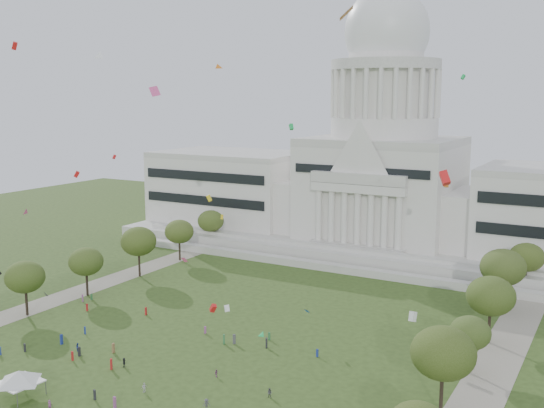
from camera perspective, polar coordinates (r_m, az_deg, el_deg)
ground at (r=107.19m, az=-12.41°, el=-16.35°), size 400.00×400.00×0.00m
capitol at (r=197.39m, az=9.84°, el=2.39°), size 160.00×64.50×91.30m
path_left at (r=158.86m, az=-18.21°, el=-7.92°), size 8.00×160.00×0.04m
path_right at (r=112.57m, az=18.50°, el=-15.31°), size 8.00×160.00×0.04m
row_tree_l_2 at (r=146.47m, az=-21.27°, el=-6.12°), size 8.42×8.42×11.97m
row_tree_r_2 at (r=98.17m, az=15.10°, el=-12.79°), size 9.55×9.55×13.58m
row_tree_l_3 at (r=156.45m, az=-16.34°, el=-4.98°), size 8.12×8.12×11.55m
row_tree_r_3 at (r=114.59m, az=17.33°, el=-10.98°), size 7.01×7.01×9.98m
row_tree_l_4 at (r=169.16m, az=-11.88°, el=-3.30°), size 9.29×9.29×13.21m
row_tree_r_4 at (r=128.35m, az=19.03°, el=-7.81°), size 9.19×9.19×13.06m
row_tree_l_5 at (r=184.05m, az=-8.32°, el=-2.46°), size 8.33×8.33×11.85m
row_tree_r_5 at (r=147.54m, az=20.01°, el=-5.36°), size 9.82×9.82×13.96m
row_tree_l_6 at (r=199.33m, az=-5.51°, el=-1.52°), size 8.19×8.19×11.64m
row_tree_r_6 at (r=164.80m, az=21.87°, el=-4.45°), size 8.42×8.42×11.97m
event_tent at (r=109.89m, az=-21.73°, el=-14.15°), size 8.89×8.89×4.52m
person_2 at (r=103.62m, az=-0.20°, el=-16.58°), size 0.84×0.61×1.57m
person_4 at (r=107.17m, az=-11.38°, el=-15.83°), size 0.83×1.08×1.64m
person_5 at (r=116.96m, az=-13.12°, el=-13.66°), size 1.42×1.56×1.64m
person_7 at (r=105.65m, az=-19.31°, el=-16.61°), size 0.69×0.60×1.57m
person_8 at (r=125.88m, az=-17.02°, el=-12.16°), size 0.86×0.81×1.52m
person_9 at (r=100.49m, az=-5.89°, el=-17.44°), size 1.26×1.25×1.81m
person_10 at (r=110.81m, az=-5.02°, el=-14.88°), size 0.49×0.82×1.34m
distant_crowd at (r=124.31m, az=-12.15°, el=-12.17°), size 61.05×38.78×1.95m
kite_swarm at (r=103.67m, az=-6.59°, el=-0.58°), size 94.79×102.43×59.06m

